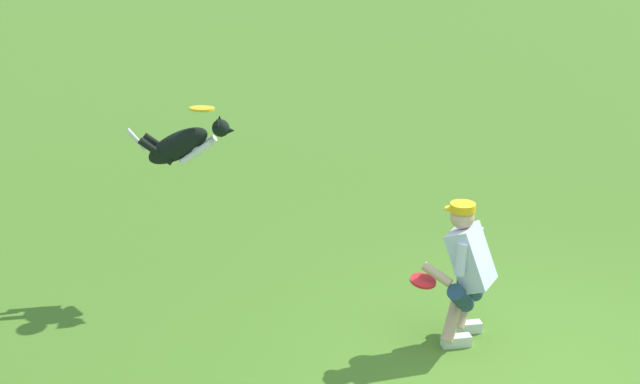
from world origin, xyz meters
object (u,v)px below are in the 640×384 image
(frisbee_held, at_px, (423,281))
(person, at_px, (466,269))
(frisbee_flying, at_px, (202,109))
(dog, at_px, (183,145))

(frisbee_held, bearing_deg, person, 179.26)
(person, relative_size, frisbee_flying, 5.32)
(frisbee_flying, xyz_separation_m, frisbee_held, (-1.75, 1.59, -1.21))
(frisbee_flying, height_order, frisbee_held, frisbee_flying)
(dog, xyz_separation_m, frisbee_held, (-1.95, 1.67, -0.84))
(dog, distance_m, frisbee_held, 2.70)
(person, relative_size, frisbee_held, 5.58)
(person, xyz_separation_m, dog, (2.34, -1.68, 0.75))
(frisbee_flying, bearing_deg, person, 143.27)
(frisbee_held, bearing_deg, frisbee_flying, -42.23)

